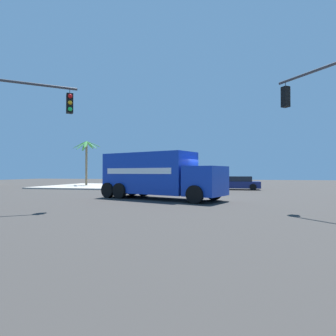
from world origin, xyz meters
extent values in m
plane|color=#33302D|center=(0.00, 0.00, 0.00)|extent=(100.00, 100.00, 0.00)
cube|color=#9E998E|center=(12.96, 12.96, 0.07)|extent=(11.81, 11.81, 0.14)
cube|color=#1438AD|center=(-0.15, 2.96, 1.65)|extent=(4.34, 6.52, 2.60)
cube|color=#1438AD|center=(-1.57, -0.92, 1.20)|extent=(2.91, 2.61, 1.70)
cube|color=black|center=(-1.87, -1.72, 1.54)|extent=(1.92, 0.77, 0.88)
cube|color=#B2B2B7|center=(0.86, 5.71, 0.19)|extent=(2.23, 0.98, 0.21)
cube|color=white|center=(0.99, 2.54, 1.78)|extent=(1.77, 4.79, 0.36)
cube|color=white|center=(-1.29, 3.38, 1.78)|extent=(1.77, 4.79, 0.36)
cylinder|color=black|center=(-0.39, -1.30, 0.50)|extent=(0.61, 1.04, 1.00)
cylinder|color=black|center=(-2.72, -0.45, 0.50)|extent=(0.61, 1.04, 1.00)
cylinder|color=black|center=(1.51, 3.88, 0.50)|extent=(0.61, 1.04, 1.00)
cylinder|color=black|center=(-0.82, 4.73, 0.50)|extent=(0.61, 1.04, 1.00)
cylinder|color=black|center=(1.87, 4.86, 0.50)|extent=(0.61, 1.04, 1.00)
cylinder|color=black|center=(-0.46, 5.72, 0.50)|extent=(0.61, 1.04, 1.00)
cylinder|color=#38383D|center=(-5.59, -6.19, 5.92)|extent=(3.92, 3.18, 0.12)
cylinder|color=#38383D|center=(-3.94, -4.87, 5.80)|extent=(0.03, 0.03, 0.25)
cube|color=black|center=(-3.94, -4.87, 5.20)|extent=(0.42, 0.42, 0.95)
sphere|color=red|center=(-3.83, -5.01, 5.51)|extent=(0.20, 0.20, 0.20)
sphere|color=#EFA314|center=(-3.83, -5.01, 5.20)|extent=(0.20, 0.20, 0.20)
sphere|color=#19CC4C|center=(-3.83, -5.01, 4.89)|extent=(0.20, 0.20, 0.20)
cylinder|color=#38383D|center=(-6.93, 6.52, 5.74)|extent=(2.72, 3.31, 0.12)
cylinder|color=#38383D|center=(-5.84, 5.17, 5.62)|extent=(0.03, 0.03, 0.25)
cube|color=black|center=(-5.84, 5.17, 5.02)|extent=(0.42, 0.42, 0.95)
sphere|color=red|center=(-5.98, 5.06, 5.33)|extent=(0.20, 0.20, 0.20)
sphere|color=#EFA314|center=(-5.98, 5.06, 5.02)|extent=(0.20, 0.20, 0.20)
sphere|color=#19CC4C|center=(-5.98, 5.06, 4.71)|extent=(0.20, 0.20, 0.20)
cube|color=#B7BABF|center=(8.27, 5.25, 0.53)|extent=(2.11, 1.72, 0.50)
cube|color=#B7BABF|center=(8.08, 3.66, 0.83)|extent=(2.14, 1.92, 1.10)
cube|color=black|center=(8.08, 3.66, 1.12)|extent=(1.95, 1.63, 0.48)
cube|color=#B7BABF|center=(7.86, 1.82, 0.56)|extent=(2.17, 2.22, 0.55)
cylinder|color=black|center=(7.26, 5.23, 0.38)|extent=(0.33, 0.78, 0.76)
cylinder|color=black|center=(9.25, 5.00, 0.38)|extent=(0.33, 0.78, 0.76)
cylinder|color=black|center=(6.85, 1.83, 0.38)|extent=(0.33, 0.78, 0.76)
cylinder|color=black|center=(8.85, 1.59, 0.38)|extent=(0.33, 0.78, 0.76)
cube|color=navy|center=(10.89, -2.74, 0.48)|extent=(1.91, 4.35, 0.65)
cube|color=black|center=(10.89, -2.89, 1.06)|extent=(1.65, 2.45, 0.50)
cylinder|color=black|center=(9.93, -1.34, 0.31)|extent=(0.22, 0.62, 0.62)
cylinder|color=black|center=(11.77, -1.29, 0.31)|extent=(0.22, 0.62, 0.62)
cylinder|color=black|center=(10.01, -4.18, 0.31)|extent=(0.22, 0.62, 0.62)
cylinder|color=black|center=(11.85, -4.13, 0.31)|extent=(0.22, 0.62, 0.62)
cylinder|color=#7A6647|center=(13.70, 15.32, 2.79)|extent=(0.26, 0.26, 5.31)
ellipsoid|color=#2D7533|center=(14.53, 15.31, 5.15)|extent=(1.71, 0.38, 0.88)
ellipsoid|color=#2D7533|center=(14.19, 15.87, 5.00)|extent=(1.29, 1.39, 1.17)
ellipsoid|color=#2D7533|center=(13.45, 16.09, 5.10)|extent=(0.84, 1.70, 0.96)
ellipsoid|color=#2D7533|center=(13.02, 15.60, 4.98)|extent=(1.54, 0.92, 1.20)
ellipsoid|color=#2D7533|center=(12.95, 15.01, 5.08)|extent=(1.66, 0.96, 1.01)
ellipsoid|color=#2D7533|center=(13.60, 14.53, 5.06)|extent=(0.56, 1.65, 1.05)
ellipsoid|color=#2D7533|center=(14.16, 14.59, 5.21)|extent=(1.24, 1.68, 0.76)
camera|label=1|loc=(-18.00, -2.62, 1.69)|focal=30.43mm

